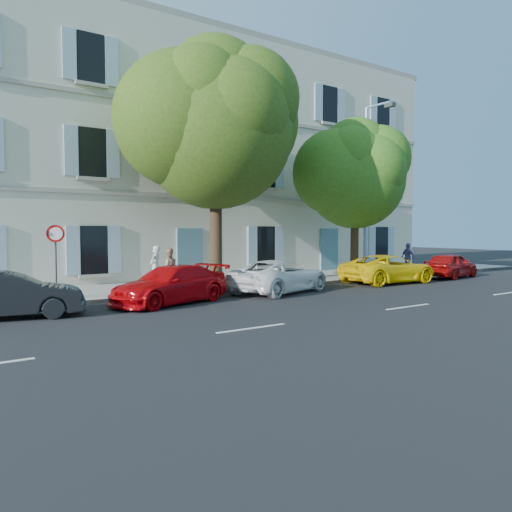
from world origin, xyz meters
TOP-DOWN VIEW (x-y plane):
  - ground at (0.00, 0.00)m, footprint 90.00×90.00m
  - sidewalk at (0.00, 4.45)m, footprint 36.00×4.50m
  - kerb at (0.00, 2.28)m, footprint 36.00×0.16m
  - building at (0.00, 10.20)m, footprint 28.00×7.00m
  - car_dark_sedan at (-10.67, 0.95)m, footprint 4.11×2.18m
  - car_red_coupe at (-5.87, 0.93)m, footprint 4.65×2.94m
  - car_white_coupe at (-1.12, 1.18)m, footprint 5.00×3.38m
  - car_yellow_supercar at (4.99, 1.02)m, footprint 4.77×2.36m
  - car_red_hatchback at (9.51, 0.88)m, footprint 3.97×2.16m
  - tree_left at (-2.74, 3.29)m, footprint 6.19×6.19m
  - tree_right at (4.75, 2.90)m, footprint 4.76×4.76m
  - road_sign at (-9.01, 2.77)m, footprint 0.56×0.17m
  - street_lamp at (5.51, 2.77)m, footprint 0.27×1.75m
  - pedestrian_a at (-4.85, 4.47)m, footprint 0.71×0.69m
  - pedestrian_b at (-4.79, 3.39)m, footprint 0.83×0.68m
  - pedestrian_c at (9.24, 3.27)m, footprint 0.53×0.97m

SIDE VIEW (x-z plane):
  - ground at x=0.00m, z-range 0.00..0.00m
  - sidewalk at x=0.00m, z-range 0.00..0.15m
  - kerb at x=0.00m, z-range 0.00..0.16m
  - car_red_coupe at x=-5.87m, z-range 0.00..1.25m
  - car_white_coupe at x=-1.12m, z-range 0.00..1.27m
  - car_red_hatchback at x=9.51m, z-range 0.00..1.28m
  - car_dark_sedan at x=-10.67m, z-range 0.00..1.29m
  - car_yellow_supercar at x=4.99m, z-range 0.00..1.30m
  - pedestrian_c at x=9.24m, z-range 0.15..1.71m
  - pedestrian_b at x=-4.79m, z-range 0.15..1.74m
  - pedestrian_a at x=-4.85m, z-range 0.15..1.80m
  - road_sign at x=-9.01m, z-range 0.69..3.13m
  - street_lamp at x=5.51m, z-range 0.70..8.93m
  - tree_right at x=4.75m, z-range 1.19..8.52m
  - building at x=0.00m, z-range 0.00..12.00m
  - tree_left at x=-2.74m, z-range 1.53..11.12m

